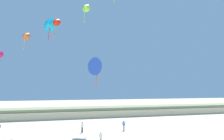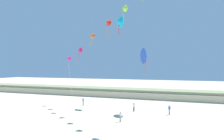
{
  "view_description": "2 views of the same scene",
  "coord_description": "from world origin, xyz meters",
  "px_view_note": "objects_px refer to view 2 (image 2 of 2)",
  "views": [
    {
      "loc": [
        -4.36,
        -14.71,
        6.31
      ],
      "look_at": [
        3.35,
        9.25,
        8.32
      ],
      "focal_mm": 38.0,
      "sensor_mm": 36.0,
      "label": 1
    },
    {
      "loc": [
        14.1,
        -20.06,
        7.8
      ],
      "look_at": [
        1.87,
        10.23,
        7.37
      ],
      "focal_mm": 38.0,
      "sensor_mm": 36.0,
      "label": 2
    }
  ],
  "objects_px": {
    "person_near_right": "(83,101)",
    "person_mid_center": "(134,106)",
    "person_near_left": "(120,116)",
    "large_kite_mid_trail": "(146,56)",
    "large_kite_low_lead": "(119,22)",
    "person_far_left": "(169,109)"
  },
  "relations": [
    {
      "from": "person_near_left",
      "to": "large_kite_mid_trail",
      "type": "relative_size",
      "value": 0.32
    },
    {
      "from": "person_mid_center",
      "to": "person_near_right",
      "type": "bearing_deg",
      "value": 169.55
    },
    {
      "from": "large_kite_low_lead",
      "to": "person_near_left",
      "type": "bearing_deg",
      "value": -68.68
    },
    {
      "from": "person_near_left",
      "to": "person_far_left",
      "type": "xyz_separation_m",
      "value": [
        5.68,
        7.72,
        0.03
      ]
    },
    {
      "from": "person_near_right",
      "to": "person_mid_center",
      "type": "height_order",
      "value": "person_near_right"
    },
    {
      "from": "person_near_left",
      "to": "large_kite_low_lead",
      "type": "relative_size",
      "value": 0.38
    },
    {
      "from": "large_kite_mid_trail",
      "to": "person_near_right",
      "type": "bearing_deg",
      "value": 171.28
    },
    {
      "from": "person_far_left",
      "to": "large_kite_mid_trail",
      "type": "bearing_deg",
      "value": 171.36
    },
    {
      "from": "person_near_right",
      "to": "person_mid_center",
      "type": "bearing_deg",
      "value": -10.45
    },
    {
      "from": "person_mid_center",
      "to": "large_kite_low_lead",
      "type": "xyz_separation_m",
      "value": [
        -4.7,
        5.07,
        16.04
      ]
    },
    {
      "from": "person_near_left",
      "to": "large_kite_low_lead",
      "type": "height_order",
      "value": "large_kite_low_lead"
    },
    {
      "from": "person_near_left",
      "to": "person_mid_center",
      "type": "bearing_deg",
      "value": 93.62
    },
    {
      "from": "person_near_left",
      "to": "person_near_right",
      "type": "xyz_separation_m",
      "value": [
        -11.74,
        10.39,
        0.05
      ]
    },
    {
      "from": "person_far_left",
      "to": "large_kite_mid_trail",
      "type": "height_order",
      "value": "large_kite_mid_trail"
    },
    {
      "from": "person_near_right",
      "to": "large_kite_low_lead",
      "type": "bearing_deg",
      "value": 24.75
    },
    {
      "from": "large_kite_low_lead",
      "to": "large_kite_mid_trail",
      "type": "bearing_deg",
      "value": -36.57
    },
    {
      "from": "person_mid_center",
      "to": "large_kite_low_lead",
      "type": "bearing_deg",
      "value": 132.82
    },
    {
      "from": "person_mid_center",
      "to": "large_kite_mid_trail",
      "type": "distance_m",
      "value": 9.04
    },
    {
      "from": "person_near_right",
      "to": "large_kite_mid_trail",
      "type": "bearing_deg",
      "value": -8.72
    },
    {
      "from": "large_kite_low_lead",
      "to": "large_kite_mid_trail",
      "type": "height_order",
      "value": "large_kite_low_lead"
    },
    {
      "from": "person_mid_center",
      "to": "person_far_left",
      "type": "bearing_deg",
      "value": -5.5
    },
    {
      "from": "large_kite_low_lead",
      "to": "large_kite_mid_trail",
      "type": "distance_m",
      "value": 11.15
    }
  ]
}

